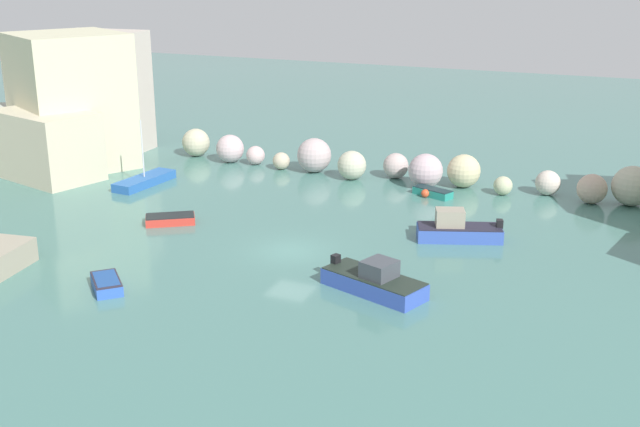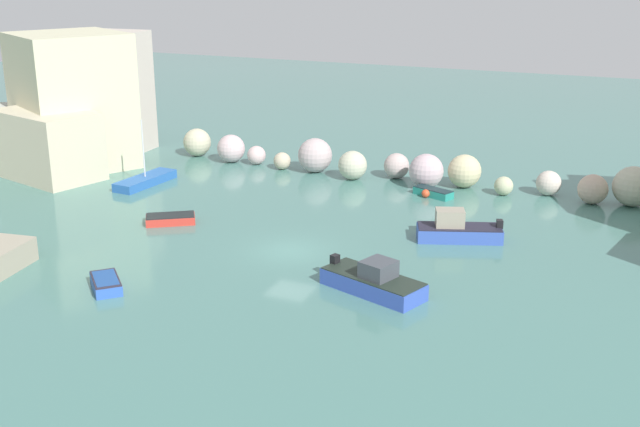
% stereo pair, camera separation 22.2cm
% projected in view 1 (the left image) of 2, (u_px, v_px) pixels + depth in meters
% --- Properties ---
extents(cove_water, '(160.00, 160.00, 0.00)m').
position_uv_depth(cove_water, '(291.00, 251.00, 45.99)').
color(cove_water, '#497C73').
rests_on(cove_water, ground).
extents(cliff_headland_left, '(18.89, 16.37, 10.60)m').
position_uv_depth(cliff_headland_left, '(66.00, 109.00, 65.26)').
color(cliff_headland_left, beige).
rests_on(cliff_headland_left, ground).
extents(rock_breakwater, '(39.85, 4.20, 2.74)m').
position_uv_depth(rock_breakwater, '(411.00, 167.00, 59.61)').
color(rock_breakwater, beige).
rests_on(rock_breakwater, ground).
extents(channel_buoy, '(0.58, 0.58, 0.58)m').
position_uv_depth(channel_buoy, '(425.00, 193.00, 56.16)').
color(channel_buoy, '#E04C28').
rests_on(channel_buoy, cove_water).
extents(moored_boat_0, '(3.34, 2.90, 0.57)m').
position_uv_depth(moored_boat_0, '(170.00, 219.00, 50.65)').
color(moored_boat_0, red).
rests_on(moored_boat_0, cove_water).
extents(moored_boat_1, '(5.33, 3.41, 1.90)m').
position_uv_depth(moored_boat_1, '(458.00, 230.00, 47.66)').
color(moored_boat_1, '#3857B6').
rests_on(moored_boat_1, cove_water).
extents(moored_boat_2, '(2.78, 2.76, 0.63)m').
position_uv_depth(moored_boat_2, '(107.00, 283.00, 40.63)').
color(moored_boat_2, blue).
rests_on(moored_boat_2, cove_water).
extents(moored_boat_3, '(2.06, 5.58, 4.91)m').
position_uv_depth(moored_boat_3, '(145.00, 181.00, 59.18)').
color(moored_boat_3, '#285FB1').
rests_on(moored_boat_3, cove_water).
extents(moored_boat_4, '(5.82, 3.74, 1.77)m').
position_uv_depth(moored_boat_4, '(374.00, 281.00, 40.22)').
color(moored_boat_4, '#3553B9').
rests_on(moored_boat_4, cove_water).
extents(moored_boat_5, '(3.05, 2.00, 0.57)m').
position_uv_depth(moored_boat_5, '(433.00, 192.00, 56.42)').
color(moored_boat_5, teal).
rests_on(moored_boat_5, cove_water).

